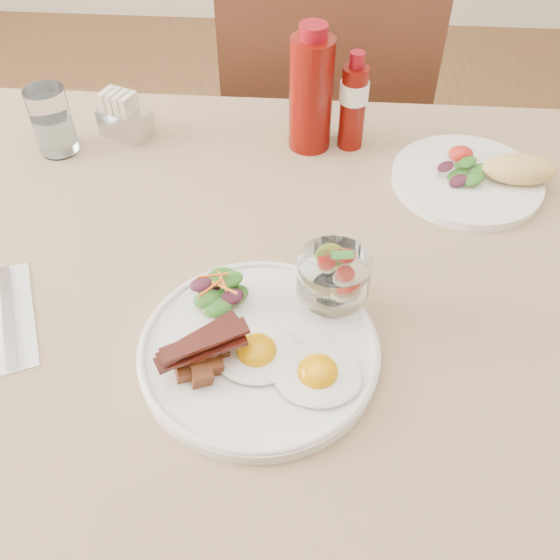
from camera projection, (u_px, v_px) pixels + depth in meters
The scene contains 12 objects.
table at pixel (316, 317), 0.89m from camera, with size 1.33×0.88×0.75m.
chair_far at pixel (323, 139), 1.45m from camera, with size 0.42×0.42×0.93m.
main_plate at pixel (259, 351), 0.72m from camera, with size 0.28×0.28×0.02m, color white.
fried_eggs at pixel (287, 363), 0.69m from camera, with size 0.19×0.14×0.03m.
bacon_potato_pile at pixel (201, 354), 0.68m from camera, with size 0.10×0.08×0.05m.
side_salad at pixel (220, 293), 0.76m from camera, with size 0.07×0.07×0.04m.
fruit_cup at pixel (334, 276), 0.73m from camera, with size 0.09×0.09×0.09m.
second_plate at pixel (479, 176), 0.94m from camera, with size 0.25×0.23×0.06m.
ketchup_bottle at pixel (311, 92), 0.96m from camera, with size 0.09×0.09×0.20m.
hot_sauce_bottle at pixel (353, 103), 0.97m from camera, with size 0.05×0.05×0.16m.
sugar_caddy at pixel (124, 118), 1.03m from camera, with size 0.09×0.07×0.08m.
water_glass at pixel (53, 125), 0.99m from camera, with size 0.06×0.06×0.11m.
Camera 1 is at (-0.01, -0.58, 1.34)m, focal length 40.00 mm.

